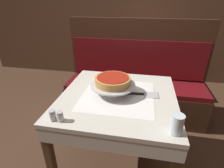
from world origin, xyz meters
TOP-DOWN VIEW (x-y plane):
  - ground_plane at (0.00, 0.00)m, footprint 14.00×14.00m
  - dining_table_front at (0.00, 0.00)m, footprint 0.86×0.86m
  - dining_table_rear at (0.21, 1.60)m, footprint 0.72×0.72m
  - booth_bench at (0.09, 0.87)m, footprint 1.72×0.48m
  - back_wall_panel at (0.00, 2.11)m, footprint 6.00×0.04m
  - pizza_pan_stand at (-0.05, 0.03)m, footprint 0.34×0.34m
  - deep_dish_pizza at (-0.05, 0.03)m, footprint 0.27×0.27m
  - pizza_server at (0.17, 0.04)m, footprint 0.29×0.10m
  - water_glass_near at (0.37, -0.35)m, footprint 0.07×0.07m
  - salt_shaker at (-0.34, -0.37)m, footprint 0.04×0.04m
  - pepper_shaker at (-0.29, -0.37)m, footprint 0.04×0.04m
  - condiment_caddy at (0.27, 1.50)m, footprint 0.12×0.12m

SIDE VIEW (x-z plane):
  - ground_plane at x=0.00m, z-range 0.00..0.00m
  - booth_bench at x=0.09m, z-range -0.25..0.95m
  - dining_table_rear at x=0.21m, z-range 0.26..1.01m
  - dining_table_front at x=0.00m, z-range 0.29..1.04m
  - pizza_server at x=0.17m, z-range 0.75..0.77m
  - pepper_shaker at x=-0.29m, z-range 0.76..0.82m
  - salt_shaker at x=-0.34m, z-range 0.75..0.82m
  - condiment_caddy at x=0.27m, z-range 0.72..0.89m
  - water_glass_near at x=0.37m, z-range 0.76..0.87m
  - pizza_pan_stand at x=-0.05m, z-range 0.78..0.86m
  - deep_dish_pizza at x=-0.05m, z-range 0.83..0.89m
  - back_wall_panel at x=0.00m, z-range 0.00..2.40m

